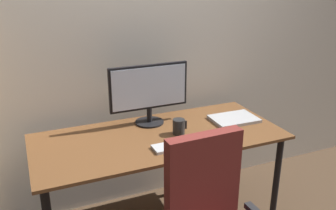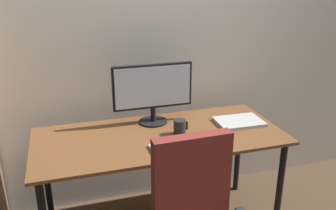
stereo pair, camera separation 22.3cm
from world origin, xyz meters
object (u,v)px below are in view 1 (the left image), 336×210
monitor (149,90)px  laptop (234,119)px  mouse (209,136)px  coffee_mug (179,127)px  desk (159,147)px  keyboard (176,146)px

monitor → laptop: (0.57, -0.19, -0.23)m
monitor → mouse: size_ratio=5.77×
monitor → laptop: bearing=-18.5°
laptop → monitor: bearing=163.0°
laptop → coffee_mug: bearing=-172.3°
desk → keyboard: (0.03, -0.19, 0.09)m
keyboard → laptop: 0.59m
keyboard → laptop: size_ratio=0.91×
keyboard → coffee_mug: coffee_mug is taller
desk → mouse: 0.34m
mouse → laptop: 0.37m
monitor → keyboard: (0.02, -0.41, -0.23)m
desk → coffee_mug: bearing=-11.5°
monitor → coffee_mug: size_ratio=5.53×
mouse → coffee_mug: bearing=119.3°
monitor → coffee_mug: 0.33m
mouse → laptop: bearing=15.5°
keyboard → laptop: bearing=20.5°
laptop → mouse: bearing=-146.4°
desk → keyboard: keyboard is taller
mouse → laptop: size_ratio=0.30×
monitor → laptop: size_ratio=1.73×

